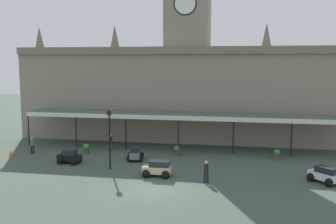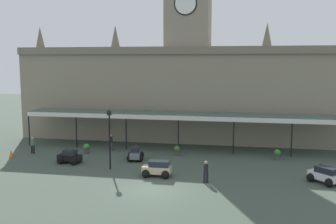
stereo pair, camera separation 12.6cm
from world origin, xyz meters
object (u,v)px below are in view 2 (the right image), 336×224
(traffic_cone, at_px, (11,154))
(planter_forecourt_centre, at_px, (177,151))
(planter_near_kerb, at_px, (86,148))
(car_grey_sedan, at_px, (135,155))
(car_white_estate, at_px, (324,176))
(pedestrian_beside_cars, at_px, (206,171))
(car_beige_estate, at_px, (157,170))
(car_black_sedan, at_px, (70,158))
(victorian_lamppost, at_px, (110,132))
(planter_by_canopy, at_px, (277,154))
(pedestrian_near_entrance, at_px, (33,144))
(pedestrian_crossing_forecourt, at_px, (111,142))

(traffic_cone, xyz_separation_m, planter_forecourt_centre, (15.18, 3.62, 0.12))
(traffic_cone, distance_m, planter_near_kerb, 6.95)
(car_grey_sedan, relative_size, car_white_estate, 0.92)
(pedestrian_beside_cars, bearing_deg, planter_forecourt_centre, 114.06)
(car_beige_estate, height_order, planter_near_kerb, car_beige_estate)
(car_black_sedan, bearing_deg, victorian_lamppost, -14.62)
(victorian_lamppost, relative_size, planter_near_kerb, 5.34)
(car_white_estate, relative_size, pedestrian_beside_cars, 1.43)
(car_black_sedan, xyz_separation_m, traffic_cone, (-6.31, 0.87, -0.13))
(car_beige_estate, distance_m, planter_near_kerb, 10.53)
(car_grey_sedan, distance_m, car_beige_estate, 5.55)
(pedestrian_beside_cars, relative_size, victorian_lamppost, 0.33)
(car_black_sedan, bearing_deg, car_white_estate, -4.96)
(car_black_sedan, height_order, planter_by_canopy, car_black_sedan)
(planter_forecourt_centre, bearing_deg, car_grey_sedan, -145.95)
(car_white_estate, distance_m, traffic_cone, 27.43)
(victorian_lamppost, bearing_deg, car_beige_estate, -17.71)
(car_grey_sedan, distance_m, planter_forecourt_centre, 4.16)
(car_white_estate, xyz_separation_m, planter_by_canopy, (-2.80, 6.52, -0.07))
(pedestrian_near_entrance, distance_m, pedestrian_beside_cars, 18.51)
(victorian_lamppost, bearing_deg, planter_forecourt_centre, 49.64)
(pedestrian_near_entrance, relative_size, planter_near_kerb, 1.74)
(pedestrian_beside_cars, distance_m, planter_near_kerb, 14.27)
(pedestrian_crossing_forecourt, distance_m, planter_forecourt_centre, 6.91)
(car_grey_sedan, xyz_separation_m, planter_near_kerb, (-5.42, 1.61, -0.01))
(car_beige_estate, relative_size, pedestrian_crossing_forecourt, 1.36)
(car_beige_estate, relative_size, victorian_lamppost, 0.44)
(pedestrian_crossing_forecourt, height_order, planter_by_canopy, pedestrian_crossing_forecourt)
(car_black_sedan, xyz_separation_m, pedestrian_beside_cars, (12.37, -3.33, 0.41))
(pedestrian_crossing_forecourt, xyz_separation_m, traffic_cone, (-8.32, -4.38, -0.54))
(car_white_estate, bearing_deg, planter_forecourt_centre, 152.46)
(car_black_sedan, distance_m, planter_by_canopy, 18.79)
(planter_forecourt_centre, distance_m, planter_by_canopy, 9.32)
(pedestrian_near_entrance, relative_size, planter_by_canopy, 1.74)
(car_black_sedan, distance_m, victorian_lamppost, 5.04)
(car_black_sedan, relative_size, car_beige_estate, 0.93)
(planter_forecourt_centre, bearing_deg, planter_by_canopy, 1.23)
(car_beige_estate, bearing_deg, car_black_sedan, 163.78)
(planter_forecourt_centre, bearing_deg, pedestrian_near_entrance, -172.68)
(car_black_sedan, distance_m, pedestrian_beside_cars, 12.82)
(car_black_sedan, height_order, traffic_cone, car_black_sedan)
(pedestrian_crossing_forecourt, height_order, planter_forecourt_centre, pedestrian_crossing_forecourt)
(planter_near_kerb, relative_size, planter_by_canopy, 1.00)
(pedestrian_crossing_forecourt, distance_m, victorian_lamppost, 7.05)
(pedestrian_crossing_forecourt, bearing_deg, car_grey_sedan, -42.20)
(pedestrian_crossing_forecourt, relative_size, planter_forecourt_centre, 1.74)
(victorian_lamppost, bearing_deg, car_white_estate, -2.52)
(pedestrian_crossing_forecourt, xyz_separation_m, planter_by_canopy, (16.18, -0.56, -0.42))
(car_black_sedan, xyz_separation_m, car_grey_sedan, (5.43, 2.17, 0.00))
(pedestrian_crossing_forecourt, bearing_deg, planter_by_canopy, -1.99)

